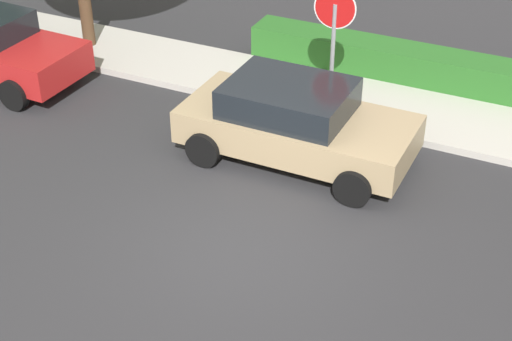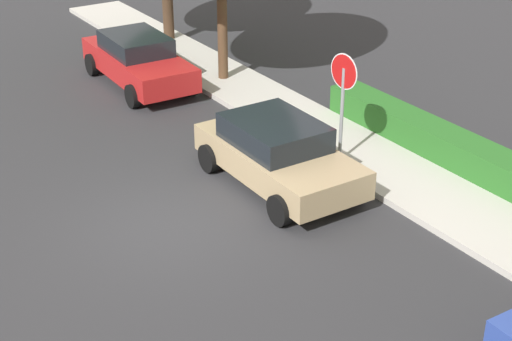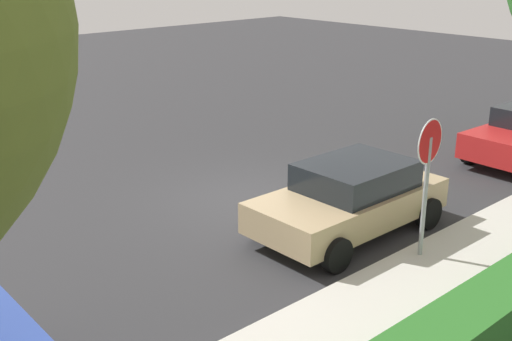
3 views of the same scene
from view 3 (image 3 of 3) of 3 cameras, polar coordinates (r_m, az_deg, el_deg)
ground_plane at (r=14.48m, az=-0.51°, el=-2.52°), size 60.00×60.00×0.00m
sidewalk_curb at (r=11.53m, az=16.49°, el=-8.89°), size 32.00×2.01×0.14m
stop_sign at (r=11.35m, az=15.03°, el=0.45°), size 0.79×0.09×2.65m
parked_car_tan at (r=12.66m, az=8.38°, el=-2.37°), size 4.09×2.09×1.43m
front_yard_hedge at (r=9.93m, az=20.22°, el=-11.95°), size 7.68×0.84×0.79m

